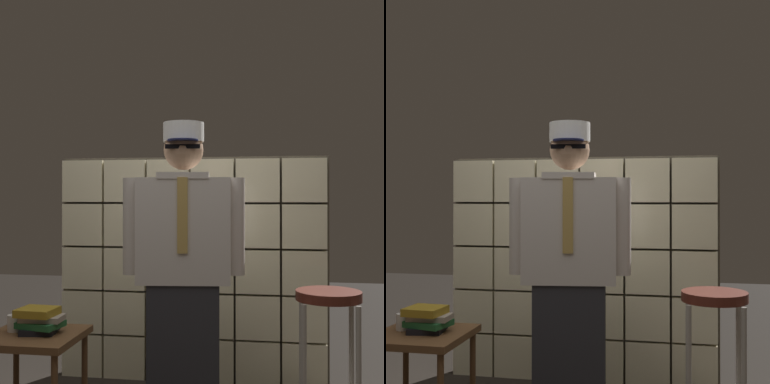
# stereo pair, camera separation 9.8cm
# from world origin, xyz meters

# --- Properties ---
(glass_block_wall) EXTENTS (1.94, 0.10, 1.62)m
(glass_block_wall) POSITION_xyz_m (-0.00, 1.34, 0.79)
(glass_block_wall) COLOR beige
(glass_block_wall) RESTS_ON ground
(standing_person) EXTENTS (0.69, 0.32, 1.73)m
(standing_person) POSITION_xyz_m (0.10, 0.52, 0.90)
(standing_person) COLOR #28282D
(standing_person) RESTS_ON ground
(bar_stool) EXTENTS (0.34, 0.34, 0.82)m
(bar_stool) POSITION_xyz_m (0.88, 0.44, 0.61)
(bar_stool) COLOR #592319
(bar_stool) RESTS_ON ground
(side_table) EXTENTS (0.52, 0.52, 0.53)m
(side_table) POSITION_xyz_m (-0.75, 0.42, 0.46)
(side_table) COLOR brown
(side_table) RESTS_ON ground
(book_stack) EXTENTS (0.26, 0.22, 0.14)m
(book_stack) POSITION_xyz_m (-0.72, 0.44, 0.61)
(book_stack) COLOR black
(book_stack) RESTS_ON side_table
(coffee_mug) EXTENTS (0.13, 0.08, 0.09)m
(coffee_mug) POSITION_xyz_m (-0.88, 0.46, 0.58)
(coffee_mug) COLOR silver
(coffee_mug) RESTS_ON side_table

